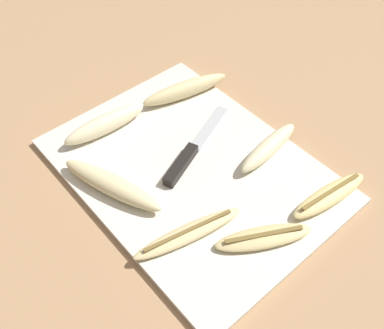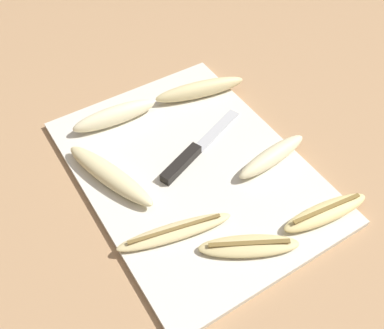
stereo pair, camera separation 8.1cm
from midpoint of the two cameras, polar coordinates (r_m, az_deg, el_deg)
name	(u,v)px [view 2 (the right image)]	position (r m, az deg, el deg)	size (l,w,h in m)	color
ground_plane	(192,172)	(0.83, 2.80, -1.16)	(4.00, 4.00, 0.00)	tan
cutting_board	(192,170)	(0.82, 2.82, -0.89)	(0.51, 0.38, 0.01)	silver
knife	(189,157)	(0.83, 2.36, 0.85)	(0.10, 0.22, 0.02)	black
banana_golden_short	(325,212)	(0.79, 19.46, -5.95)	(0.06, 0.17, 0.02)	#EDD689
banana_ripe_center	(200,89)	(0.95, 3.50, 9.38)	(0.07, 0.20, 0.04)	beige
banana_pale_long	(272,156)	(0.84, 12.87, 0.86)	(0.05, 0.16, 0.03)	beige
banana_spotted_left	(249,246)	(0.73, 10.47, -10.36)	(0.11, 0.16, 0.02)	#DBC684
banana_soft_right	(110,175)	(0.79, -7.55, -1.51)	(0.21, 0.10, 0.03)	beige
banana_bright_far	(115,115)	(0.89, -7.21, 6.06)	(0.05, 0.17, 0.04)	beige
banana_mellow_near	(175,232)	(0.73, 1.02, -8.75)	(0.07, 0.20, 0.02)	beige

